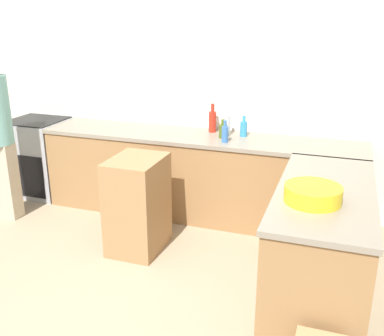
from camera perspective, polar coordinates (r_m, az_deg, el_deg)
name	(u,v)px	position (r m, az deg, el deg)	size (l,w,h in m)	color
ground_plane	(118,315)	(3.51, -9.36, -17.98)	(14.00, 14.00, 0.00)	tan
wall_back	(209,86)	(4.92, 2.20, 10.32)	(8.00, 0.06, 2.70)	silver
counter_back	(199,175)	(4.82, 0.83, -0.96)	(3.38, 0.68, 0.89)	olive
counter_peninsula	(320,244)	(3.57, 16.00, -9.23)	(0.69, 1.64, 0.89)	olive
range_oven	(40,157)	(5.75, -18.77, 1.39)	(0.67, 0.66, 0.91)	#99999E
island_table	(138,204)	(4.15, -6.91, -4.61)	(0.44, 0.57, 0.88)	#997047
mixing_bowl	(313,194)	(3.12, 15.10, -3.21)	(0.38, 0.38, 0.11)	yellow
olive_oil_bottle	(223,130)	(4.58, 3.94, 4.78)	(0.08, 0.08, 0.19)	#475B1E
hot_sauce_bottle	(212,121)	(4.80, 2.62, 6.00)	(0.08, 0.08, 0.30)	red
dish_soap_bottle	(244,128)	(4.66, 6.57, 5.04)	(0.07, 0.07, 0.21)	#338CBF
water_bottle_blue	(225,134)	(4.42, 4.20, 4.38)	(0.06, 0.06, 0.22)	#386BB7
vinegar_bottle_clear	(227,124)	(4.67, 4.43, 5.56)	(0.07, 0.07, 0.29)	silver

